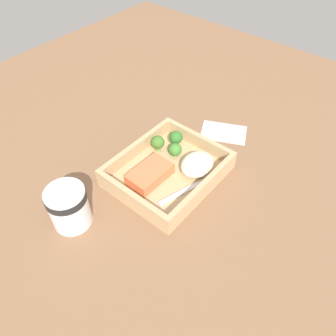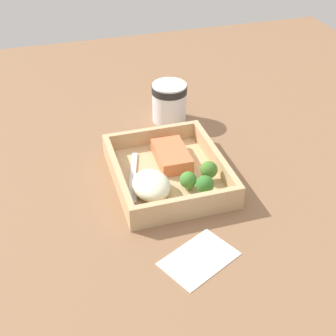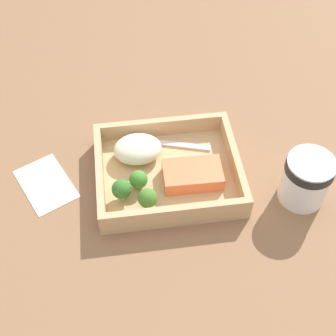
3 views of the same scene
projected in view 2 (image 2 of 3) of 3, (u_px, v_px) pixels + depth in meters
The scene contains 11 objects.
ground_plane at pixel (168, 183), 92.81cm from camera, with size 160.00×160.00×2.00cm, color #865F42.
takeout_tray at pixel (168, 177), 91.87cm from camera, with size 25.04×21.02×1.20cm, color tan.
tray_rim at pixel (168, 167), 90.48cm from camera, with size 25.04×21.02×3.56cm.
salmon_fillet at pixel (172, 156), 94.31cm from camera, with size 10.20×6.18×2.78cm, color #EE7246.
mashed_potatoes at pixel (151, 185), 85.46cm from camera, with size 8.71×6.92×4.00cm, color #E7E5C4.
broccoli_floret_1 at pixel (205, 185), 84.53cm from camera, with size 3.35×3.35×4.39cm.
broccoli_floret_2 at pixel (188, 180), 86.70cm from camera, with size 3.19×3.19×3.64cm.
broccoli_floret_3 at pixel (209, 170), 88.33cm from camera, with size 3.33×3.33×4.29cm.
fork at pixel (132, 180), 89.67cm from camera, with size 15.62×6.07×0.44cm.
paper_cup at pixel (169, 100), 108.21cm from camera, with size 8.16×8.16×9.18cm.
receipt_slip at pixel (199, 258), 74.93cm from camera, with size 7.85×11.80×0.24cm, color white.
Camera 2 is at (70.32, -21.32, 55.77)cm, focal length 50.00 mm.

